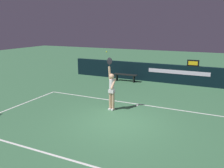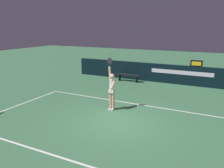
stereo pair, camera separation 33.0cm
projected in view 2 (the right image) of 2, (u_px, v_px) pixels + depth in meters
The scene contains 7 objects.
ground_plane at pixel (118, 123), 9.46m from camera, with size 60.00×60.00×0.00m, color #3E734C.
court_lines at pixel (115, 125), 9.22m from camera, with size 10.96×5.76×0.00m.
back_wall at pixel (165, 74), 16.07m from camera, with size 14.01×0.29×1.31m.
speed_display at pixel (196, 63), 14.98m from camera, with size 0.76×0.13×0.42m.
tennis_player at pixel (112, 89), 10.70m from camera, with size 0.47×0.42×2.52m.
tennis_ball at pixel (107, 52), 10.19m from camera, with size 0.07×0.07×0.07m.
courtside_bench_near at pixel (128, 76), 16.48m from camera, with size 1.75×0.39×0.52m.
Camera 2 is at (3.73, -7.96, 3.86)m, focal length 36.61 mm.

